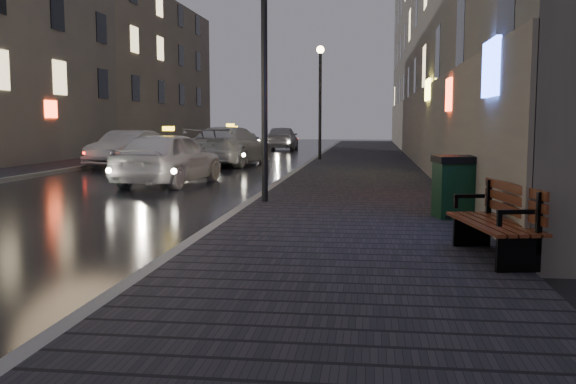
{
  "coord_description": "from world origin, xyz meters",
  "views": [
    {
      "loc": [
        4.2,
        -8.23,
        1.97
      ],
      "look_at": [
        2.92,
        1.73,
        0.85
      ],
      "focal_mm": 40.0,
      "sensor_mm": 36.0,
      "label": 1
    }
  ],
  "objects_px": {
    "taxi_near": "(169,158)",
    "taxi_far": "(235,139)",
    "taxi_mid": "(230,146)",
    "car_left_mid": "(127,149)",
    "lamp_near": "(264,52)",
    "car_far": "(282,138)",
    "trash_bin": "(455,186)",
    "lamp_far": "(320,88)",
    "bench": "(499,221)"
  },
  "relations": [
    {
      "from": "taxi_mid",
      "to": "lamp_far",
      "type": "bearing_deg",
      "value": -142.34
    },
    {
      "from": "bench",
      "to": "trash_bin",
      "type": "height_order",
      "value": "trash_bin"
    },
    {
      "from": "lamp_near",
      "to": "taxi_far",
      "type": "xyz_separation_m",
      "value": [
        -6.58,
        27.81,
        -2.75
      ]
    },
    {
      "from": "lamp_near",
      "to": "lamp_far",
      "type": "distance_m",
      "value": 16.0
    },
    {
      "from": "trash_bin",
      "to": "taxi_far",
      "type": "bearing_deg",
      "value": 100.09
    },
    {
      "from": "lamp_far",
      "to": "taxi_far",
      "type": "relative_size",
      "value": 1.0
    },
    {
      "from": "taxi_far",
      "to": "car_far",
      "type": "relative_size",
      "value": 1.11
    },
    {
      "from": "car_left_mid",
      "to": "taxi_mid",
      "type": "xyz_separation_m",
      "value": [
        4.19,
        1.51,
        0.08
      ]
    },
    {
      "from": "trash_bin",
      "to": "car_far",
      "type": "relative_size",
      "value": 0.24
    },
    {
      "from": "car_left_mid",
      "to": "taxi_far",
      "type": "distance_m",
      "value": 15.63
    },
    {
      "from": "bench",
      "to": "taxi_far",
      "type": "height_order",
      "value": "taxi_far"
    },
    {
      "from": "lamp_far",
      "to": "car_left_mid",
      "type": "bearing_deg",
      "value": -154.83
    },
    {
      "from": "lamp_near",
      "to": "taxi_far",
      "type": "relative_size",
      "value": 1.0
    },
    {
      "from": "trash_bin",
      "to": "lamp_far",
      "type": "bearing_deg",
      "value": 93.01
    },
    {
      "from": "taxi_near",
      "to": "car_far",
      "type": "height_order",
      "value": "taxi_near"
    },
    {
      "from": "lamp_far",
      "to": "car_far",
      "type": "distance_m",
      "value": 13.42
    },
    {
      "from": "bench",
      "to": "taxi_far",
      "type": "bearing_deg",
      "value": 96.88
    },
    {
      "from": "lamp_near",
      "to": "car_left_mid",
      "type": "height_order",
      "value": "lamp_near"
    },
    {
      "from": "trash_bin",
      "to": "taxi_mid",
      "type": "relative_size",
      "value": 0.2
    },
    {
      "from": "taxi_mid",
      "to": "taxi_far",
      "type": "bearing_deg",
      "value": -71.72
    },
    {
      "from": "lamp_far",
      "to": "bench",
      "type": "distance_m",
      "value": 22.11
    },
    {
      "from": "trash_bin",
      "to": "car_far",
      "type": "height_order",
      "value": "car_far"
    },
    {
      "from": "taxi_near",
      "to": "taxi_far",
      "type": "bearing_deg",
      "value": -75.98
    },
    {
      "from": "taxi_far",
      "to": "car_far",
      "type": "distance_m",
      "value": 3.18
    },
    {
      "from": "lamp_far",
      "to": "taxi_near",
      "type": "xyz_separation_m",
      "value": [
        -3.8,
        -11.11,
        -2.66
      ]
    },
    {
      "from": "trash_bin",
      "to": "taxi_far",
      "type": "xyz_separation_m",
      "value": [
        -10.53,
        29.72,
        -0.0
      ]
    },
    {
      "from": "taxi_near",
      "to": "lamp_near",
      "type": "bearing_deg",
      "value": 134.91
    },
    {
      "from": "lamp_near",
      "to": "trash_bin",
      "type": "bearing_deg",
      "value": -25.83
    },
    {
      "from": "taxi_mid",
      "to": "car_far",
      "type": "bearing_deg",
      "value": -83.98
    },
    {
      "from": "taxi_mid",
      "to": "car_far",
      "type": "relative_size",
      "value": 1.23
    },
    {
      "from": "car_far",
      "to": "taxi_far",
      "type": "bearing_deg",
      "value": 13.75
    },
    {
      "from": "bench",
      "to": "car_far",
      "type": "relative_size",
      "value": 0.43
    },
    {
      "from": "bench",
      "to": "taxi_near",
      "type": "relative_size",
      "value": 0.42
    },
    {
      "from": "taxi_near",
      "to": "taxi_mid",
      "type": "relative_size",
      "value": 0.83
    },
    {
      "from": "bench",
      "to": "taxi_mid",
      "type": "height_order",
      "value": "taxi_mid"
    },
    {
      "from": "lamp_near",
      "to": "lamp_far",
      "type": "xyz_separation_m",
      "value": [
        0.0,
        16.0,
        0.0
      ]
    },
    {
      "from": "bench",
      "to": "car_far",
      "type": "distance_m",
      "value": 35.04
    },
    {
      "from": "taxi_far",
      "to": "car_far",
      "type": "bearing_deg",
      "value": 10.9
    },
    {
      "from": "lamp_far",
      "to": "car_left_mid",
      "type": "distance_m",
      "value": 9.25
    },
    {
      "from": "lamp_far",
      "to": "taxi_mid",
      "type": "relative_size",
      "value": 0.9
    },
    {
      "from": "bench",
      "to": "taxi_near",
      "type": "height_order",
      "value": "taxi_near"
    },
    {
      "from": "taxi_mid",
      "to": "taxi_near",
      "type": "bearing_deg",
      "value": 97.19
    },
    {
      "from": "taxi_near",
      "to": "taxi_mid",
      "type": "height_order",
      "value": "taxi_mid"
    },
    {
      "from": "taxi_near",
      "to": "trash_bin",
      "type": "bearing_deg",
      "value": 145.8
    },
    {
      "from": "taxi_far",
      "to": "lamp_far",
      "type": "bearing_deg",
      "value": -65.59
    },
    {
      "from": "lamp_near",
      "to": "taxi_mid",
      "type": "distance_m",
      "value": 14.51
    },
    {
      "from": "bench",
      "to": "trash_bin",
      "type": "relative_size",
      "value": 1.75
    },
    {
      "from": "lamp_far",
      "to": "bench",
      "type": "height_order",
      "value": "lamp_far"
    },
    {
      "from": "bench",
      "to": "taxi_far",
      "type": "distance_m",
      "value": 35.01
    },
    {
      "from": "lamp_near",
      "to": "car_left_mid",
      "type": "relative_size",
      "value": 1.12
    }
  ]
}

